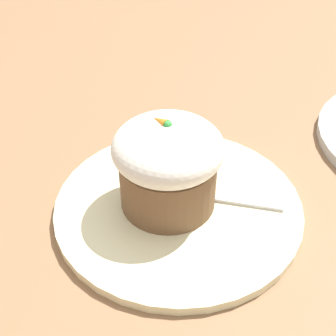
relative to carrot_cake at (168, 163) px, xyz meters
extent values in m
plane|color=#846042|center=(-0.01, -0.01, -0.06)|extent=(4.00, 4.00, 0.00)
cylinder|color=beige|center=(-0.01, -0.01, -0.06)|extent=(0.26, 0.26, 0.01)
cylinder|color=brown|center=(0.00, 0.00, -0.02)|extent=(0.10, 0.10, 0.06)
ellipsoid|color=white|center=(0.00, 0.00, 0.02)|extent=(0.11, 0.11, 0.05)
cone|color=orange|center=(0.01, 0.00, 0.04)|extent=(0.02, 0.01, 0.01)
sphere|color=green|center=(0.00, 0.00, 0.04)|extent=(0.01, 0.01, 0.01)
cube|color=silver|center=(-0.06, -0.06, -0.05)|extent=(0.07, 0.05, 0.00)
ellipsoid|color=silver|center=(-0.01, -0.03, -0.05)|extent=(0.05, 0.05, 0.01)
camera|label=1|loc=(-0.26, 0.25, 0.28)|focal=50.00mm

